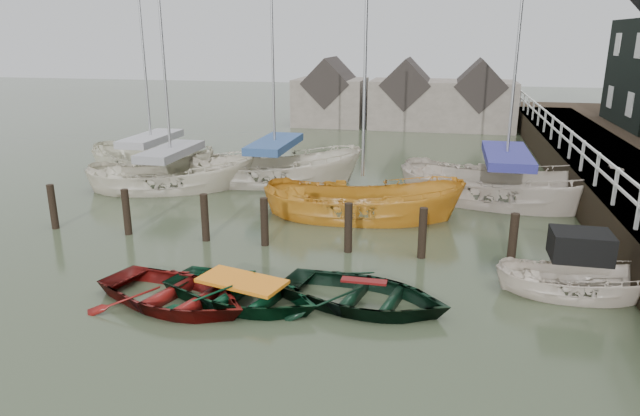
% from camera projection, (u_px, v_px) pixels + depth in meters
% --- Properties ---
extents(ground, '(120.00, 120.00, 0.00)m').
position_uv_depth(ground, '(275.00, 294.00, 13.21)').
color(ground, '#313924').
rests_on(ground, ground).
extents(pier, '(3.04, 32.00, 2.70)m').
position_uv_depth(pier, '(610.00, 182.00, 20.37)').
color(pier, black).
rests_on(pier, ground).
extents(mooring_pilings, '(13.72, 0.22, 1.80)m').
position_uv_depth(mooring_pilings, '(268.00, 229.00, 16.10)').
color(mooring_pilings, black).
rests_on(mooring_pilings, ground).
extents(far_sheds, '(14.00, 4.08, 4.39)m').
position_uv_depth(far_sheds, '(404.00, 98.00, 36.78)').
color(far_sheds, '#665B51').
rests_on(far_sheds, ground).
extents(rowboat_red, '(4.44, 3.73, 0.79)m').
position_uv_depth(rowboat_red, '(175.00, 304.00, 12.68)').
color(rowboat_red, '#5E0F0D').
rests_on(rowboat_red, ground).
extents(rowboat_green, '(4.29, 3.52, 0.77)m').
position_uv_depth(rowboat_green, '(243.00, 303.00, 12.77)').
color(rowboat_green, black).
rests_on(rowboat_green, ground).
extents(rowboat_dkgreen, '(4.31, 3.46, 0.79)m').
position_uv_depth(rowboat_dkgreen, '(363.00, 306.00, 12.62)').
color(rowboat_dkgreen, black).
rests_on(rowboat_dkgreen, ground).
extents(motorboat, '(3.64, 1.39, 2.18)m').
position_uv_depth(motorboat, '(576.00, 290.00, 13.10)').
color(motorboat, beige).
rests_on(motorboat, ground).
extents(sailboat_a, '(6.84, 4.60, 10.35)m').
position_uv_depth(sailboat_a, '(173.00, 187.00, 22.18)').
color(sailboat_a, beige).
rests_on(sailboat_a, ground).
extents(sailboat_b, '(7.38, 4.23, 12.15)m').
position_uv_depth(sailboat_b, '(276.00, 181.00, 23.13)').
color(sailboat_b, beige).
rests_on(sailboat_b, ground).
extents(sailboat_c, '(6.72, 2.95, 11.38)m').
position_uv_depth(sailboat_c, '(362.00, 217.00, 18.77)').
color(sailboat_c, orange).
rests_on(sailboat_c, ground).
extents(sailboat_d, '(7.95, 4.29, 11.65)m').
position_uv_depth(sailboat_d, '(503.00, 201.00, 20.33)').
color(sailboat_d, beige).
rests_on(sailboat_d, ground).
extents(sailboat_e, '(7.00, 4.16, 9.77)m').
position_uv_depth(sailboat_e, '(154.00, 172.00, 24.72)').
color(sailboat_e, beige).
rests_on(sailboat_e, ground).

